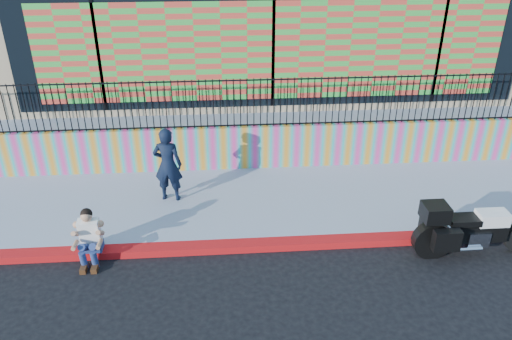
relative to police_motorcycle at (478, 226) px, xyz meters
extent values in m
plane|color=black|center=(-3.42, 0.49, -0.64)|extent=(90.00, 90.00, 0.00)
cube|color=#B6130D|center=(-3.42, 0.49, -0.57)|extent=(16.00, 0.30, 0.15)
cube|color=#919AAF|center=(-3.42, 2.14, -0.57)|extent=(16.00, 3.00, 0.15)
cube|color=#E03A8E|center=(-3.42, 3.74, 0.06)|extent=(16.00, 0.20, 1.10)
cube|color=#919AAF|center=(-3.42, 8.84, -0.02)|extent=(16.00, 10.00, 1.25)
cube|color=tan|center=(-3.42, 8.64, 2.61)|extent=(14.00, 8.00, 4.00)
cube|color=black|center=(-3.42, 4.62, 2.21)|extent=(12.60, 0.04, 2.80)
cube|color=#E04331|center=(-3.42, 4.59, 2.21)|extent=(11.48, 0.02, 2.40)
cylinder|color=black|center=(-0.84, 0.00, -0.30)|extent=(0.69, 0.15, 0.69)
cube|color=black|center=(0.05, 0.00, -0.12)|extent=(0.99, 0.29, 0.35)
cube|color=silver|center=(0.00, 0.00, -0.22)|extent=(0.42, 0.35, 0.31)
cube|color=white|center=(0.24, 0.00, 0.17)|extent=(0.57, 0.33, 0.25)
cube|color=black|center=(-0.32, 0.00, 0.15)|extent=(0.57, 0.35, 0.13)
cube|color=black|center=(-0.89, 0.00, 0.35)|extent=(0.46, 0.44, 0.31)
cube|color=black|center=(-0.73, -0.31, -0.07)|extent=(0.50, 0.19, 0.42)
cube|color=black|center=(-0.73, 0.31, -0.07)|extent=(0.50, 0.19, 0.42)
imported|color=black|center=(-5.95, 2.30, 0.36)|extent=(0.68, 0.50, 1.70)
cube|color=navy|center=(-7.28, 0.49, -0.40)|extent=(0.36, 0.28, 0.18)
cube|color=white|center=(-7.28, 0.45, -0.05)|extent=(0.38, 0.27, 0.54)
sphere|color=tan|center=(-7.28, 0.41, 0.31)|extent=(0.21, 0.21, 0.21)
cube|color=#472814|center=(-7.38, 0.05, -0.59)|extent=(0.11, 0.26, 0.10)
cube|color=#472814|center=(-7.18, 0.05, -0.59)|extent=(0.11, 0.26, 0.10)
camera|label=1|loc=(-4.77, -7.49, 5.27)|focal=35.00mm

